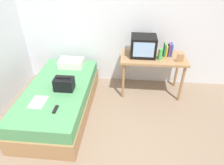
# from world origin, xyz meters

# --- Properties ---
(ground_plane) EXTENTS (8.00, 8.00, 0.00)m
(ground_plane) POSITION_xyz_m (0.00, 0.00, 0.00)
(ground_plane) COLOR #84705B
(wall_back) EXTENTS (5.20, 0.10, 2.60)m
(wall_back) POSITION_xyz_m (0.00, 2.00, 1.30)
(wall_back) COLOR silver
(wall_back) RESTS_ON ground
(bed) EXTENTS (1.00, 2.00, 0.49)m
(bed) POSITION_xyz_m (-0.96, 0.84, 0.24)
(bed) COLOR #9E754C
(bed) RESTS_ON ground
(desk) EXTENTS (1.16, 0.60, 0.76)m
(desk) POSITION_xyz_m (0.61, 1.56, 0.66)
(desk) COLOR #9E754C
(desk) RESTS_ON ground
(tv) EXTENTS (0.44, 0.39, 0.36)m
(tv) POSITION_xyz_m (0.41, 1.60, 0.94)
(tv) COLOR black
(tv) RESTS_ON desk
(water_bottle) EXTENTS (0.07, 0.07, 0.19)m
(water_bottle) POSITION_xyz_m (0.70, 1.46, 0.85)
(water_bottle) COLOR green
(water_bottle) RESTS_ON desk
(book_row) EXTENTS (0.14, 0.16, 0.23)m
(book_row) POSITION_xyz_m (0.86, 1.64, 0.86)
(book_row) COLOR #337F47
(book_row) RESTS_ON desk
(picture_frame) EXTENTS (0.11, 0.02, 0.14)m
(picture_frame) POSITION_xyz_m (1.03, 1.40, 0.83)
(picture_frame) COLOR #9E754C
(picture_frame) RESTS_ON desk
(pillow) EXTENTS (0.45, 0.31, 0.14)m
(pillow) POSITION_xyz_m (-0.92, 1.55, 0.56)
(pillow) COLOR silver
(pillow) RESTS_ON bed
(handbag) EXTENTS (0.30, 0.20, 0.22)m
(handbag) POSITION_xyz_m (-0.82, 0.78, 0.59)
(handbag) COLOR black
(handbag) RESTS_ON bed
(magazine) EXTENTS (0.21, 0.29, 0.01)m
(magazine) POSITION_xyz_m (-1.11, 0.42, 0.50)
(magazine) COLOR white
(magazine) RESTS_ON bed
(remote_dark) EXTENTS (0.04, 0.16, 0.02)m
(remote_dark) POSITION_xyz_m (-0.80, 0.28, 0.50)
(remote_dark) COLOR black
(remote_dark) RESTS_ON bed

